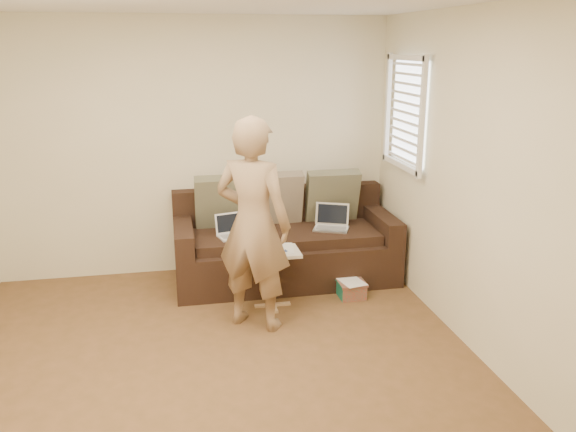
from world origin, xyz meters
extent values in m
plane|color=brown|center=(0.00, 0.00, 0.00)|extent=(4.50, 4.50, 0.00)
plane|color=beige|center=(0.00, 2.25, 1.30)|extent=(4.00, 0.00, 4.00)
plane|color=beige|center=(0.00, -2.25, 1.30)|extent=(4.00, 0.00, 4.00)
plane|color=beige|center=(2.00, 0.00, 1.30)|extent=(0.00, 4.50, 4.50)
imported|color=#8C724C|center=(0.39, 0.82, 0.90)|extent=(0.79, 0.73, 1.80)
camera|label=1|loc=(-0.25, -3.78, 2.32)|focal=36.90mm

